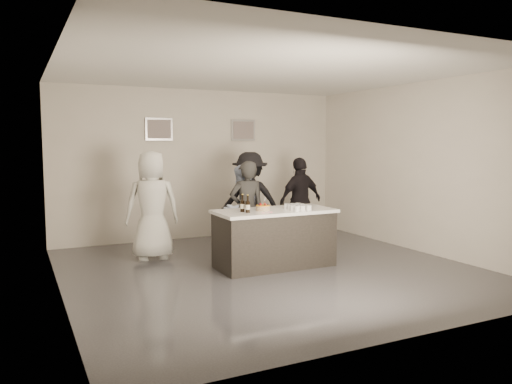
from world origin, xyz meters
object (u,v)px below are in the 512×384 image
(cake, at_px, (263,208))
(person_guest_back, at_px, (250,200))
(person_main_black, at_px, (247,210))
(person_guest_right, at_px, (300,201))
(beer_bottle_a, at_px, (242,203))
(person_guest_left, at_px, (152,205))
(bar_counter, at_px, (274,238))
(person_main_blue, at_px, (241,210))
(beer_bottle_b, at_px, (248,204))

(cake, relative_size, person_guest_back, 0.12)
(cake, bearing_deg, person_main_black, 85.49)
(person_guest_right, bearing_deg, beer_bottle_a, 27.11)
(person_guest_left, height_order, person_guest_right, person_guest_left)
(person_guest_back, bearing_deg, bar_counter, 92.54)
(beer_bottle_a, height_order, person_main_blue, person_main_blue)
(person_main_black, xyz_separation_m, person_guest_left, (-1.44, 0.63, 0.09))
(person_main_blue, height_order, person_guest_left, person_guest_left)
(beer_bottle_b, height_order, person_guest_back, person_guest_back)
(person_main_black, bearing_deg, person_guest_left, -18.26)
(bar_counter, xyz_separation_m, person_main_black, (-0.14, 0.72, 0.37))
(cake, xyz_separation_m, beer_bottle_b, (-0.32, -0.13, 0.09))
(bar_counter, bearing_deg, beer_bottle_b, -166.29)
(beer_bottle_b, distance_m, person_guest_right, 2.38)
(person_guest_right, bearing_deg, person_guest_back, -14.20)
(person_main_black, xyz_separation_m, person_main_blue, (0.02, 0.26, -0.04))
(cake, relative_size, person_guest_left, 0.12)
(beer_bottle_b, relative_size, person_main_blue, 0.17)
(beer_bottle_b, xyz_separation_m, person_guest_back, (0.79, 1.59, -0.15))
(person_main_blue, bearing_deg, person_guest_back, -151.50)
(person_main_black, bearing_deg, person_main_blue, -88.54)
(beer_bottle_a, relative_size, beer_bottle_b, 1.00)
(person_main_black, distance_m, person_main_blue, 0.26)
(cake, height_order, person_guest_right, person_guest_right)
(beer_bottle_a, bearing_deg, person_guest_right, 36.94)
(beer_bottle_b, distance_m, person_guest_left, 1.82)
(bar_counter, relative_size, beer_bottle_b, 7.15)
(person_guest_left, height_order, person_guest_back, person_guest_left)
(person_main_blue, distance_m, person_guest_left, 1.51)
(cake, bearing_deg, person_main_blue, 85.69)
(bar_counter, height_order, cake, cake)
(beer_bottle_b, xyz_separation_m, person_main_blue, (0.39, 1.10, -0.25))
(beer_bottle_a, distance_m, beer_bottle_b, 0.12)
(beer_bottle_a, distance_m, person_guest_left, 1.70)
(cake, xyz_separation_m, person_main_black, (0.06, 0.71, -0.12))
(person_guest_left, bearing_deg, person_guest_back, -167.46)
(bar_counter, relative_size, person_main_black, 1.14)
(beer_bottle_a, xyz_separation_m, person_guest_left, (-1.03, 1.35, -0.12))
(cake, bearing_deg, beer_bottle_b, -158.20)
(person_guest_right, bearing_deg, cake, 32.79)
(cake, xyz_separation_m, person_guest_left, (-1.38, 1.34, -0.03))
(person_main_black, bearing_deg, person_guest_back, -113.72)
(beer_bottle_a, relative_size, person_guest_left, 0.14)
(person_guest_back, bearing_deg, beer_bottle_b, 76.62)
(cake, xyz_separation_m, beer_bottle_a, (-0.35, -0.01, 0.09))
(cake, height_order, beer_bottle_b, beer_bottle_b)
(bar_counter, relative_size, person_guest_right, 1.12)
(person_main_blue, xyz_separation_m, person_guest_left, (-1.46, 0.36, 0.13))
(beer_bottle_a, height_order, person_guest_right, person_guest_right)
(bar_counter, relative_size, person_guest_back, 1.05)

